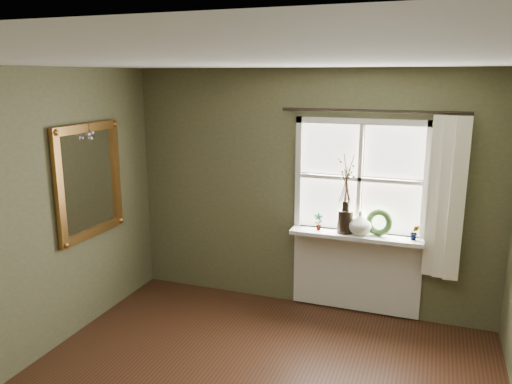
{
  "coord_description": "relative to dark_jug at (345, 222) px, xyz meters",
  "views": [
    {
      "loc": [
        1.26,
        -2.87,
        2.52
      ],
      "look_at": [
        -0.34,
        1.55,
        1.42
      ],
      "focal_mm": 35.0,
      "sensor_mm": 36.0,
      "label": 1
    }
  ],
  "objects": [
    {
      "name": "window_apron",
      "position": [
        0.12,
        0.11,
        -0.58
      ],
      "size": [
        1.36,
        0.04,
        0.88
      ],
      "primitive_type": "cube",
      "color": "silver",
      "rests_on": "ground"
    },
    {
      "name": "curtain_rod",
      "position": [
        0.22,
        0.05,
        1.14
      ],
      "size": [
        1.84,
        0.03,
        0.03
      ],
      "primitive_type": "cylinder",
      "rotation": [
        0.0,
        1.57,
        0.0
      ],
      "color": "black",
      "rests_on": "wall_back"
    },
    {
      "name": "potted_plant_left",
      "position": [
        -0.28,
        0.0,
        -0.03
      ],
      "size": [
        0.11,
        0.09,
        0.18
      ],
      "primitive_type": "imported",
      "rotation": [
        0.0,
        0.0,
        0.26
      ],
      "color": "#2F4C21",
      "rests_on": "window_sill"
    },
    {
      "name": "ceiling",
      "position": [
        -0.43,
        -2.12,
        1.56
      ],
      "size": [
        4.5,
        4.5,
        0.0
      ],
      "primitive_type": "plane",
      "color": "silver",
      "rests_on": "ground"
    },
    {
      "name": "dark_jug",
      "position": [
        0.0,
        0.0,
        0.0
      ],
      "size": [
        0.17,
        0.17,
        0.24
      ],
      "primitive_type": "cylinder",
      "rotation": [
        0.0,
        0.0,
        -0.04
      ],
      "color": "black",
      "rests_on": "window_sill"
    },
    {
      "name": "wreath",
      "position": [
        0.34,
        0.04,
        -0.02
      ],
      "size": [
        0.3,
        0.18,
        0.28
      ],
      "primitive_type": "torus",
      "rotation": [
        1.36,
        0.0,
        -0.23
      ],
      "color": "#2F4C21",
      "rests_on": "window_sill"
    },
    {
      "name": "potted_plant_right",
      "position": [
        0.7,
        0.0,
        -0.04
      ],
      "size": [
        0.09,
        0.07,
        0.16
      ],
      "primitive_type": "imported",
      "rotation": [
        0.0,
        0.0,
        0.02
      ],
      "color": "#2F4C21",
      "rests_on": "window_sill"
    },
    {
      "name": "window_frame",
      "position": [
        0.12,
        0.11,
        0.44
      ],
      "size": [
        1.36,
        0.06,
        1.24
      ],
      "color": "silver",
      "rests_on": "wall_back"
    },
    {
      "name": "wall_back",
      "position": [
        -0.43,
        0.18,
        0.26
      ],
      "size": [
        4.0,
        0.1,
        2.6
      ],
      "primitive_type": "cube",
      "color": "brown",
      "rests_on": "ground"
    },
    {
      "name": "window_sill",
      "position": [
        0.12,
        0.0,
        -0.14
      ],
      "size": [
        1.36,
        0.26,
        0.04
      ],
      "primitive_type": "cube",
      "color": "silver",
      "rests_on": "wall_back"
    },
    {
      "name": "curtain",
      "position": [
        0.96,
        0.01,
        0.32
      ],
      "size": [
        0.36,
        0.12,
        1.59
      ],
      "primitive_type": "cube",
      "color": "white",
      "rests_on": "wall_back"
    },
    {
      "name": "cream_vase",
      "position": [
        0.15,
        0.0,
        0.0
      ],
      "size": [
        0.24,
        0.24,
        0.24
      ],
      "primitive_type": "imported",
      "rotation": [
        0.0,
        0.0,
        -0.03
      ],
      "color": "beige",
      "rests_on": "window_sill"
    },
    {
      "name": "gilt_mirror",
      "position": [
        -2.4,
        -0.98,
        0.46
      ],
      "size": [
        0.1,
        0.96,
        1.14
      ],
      "color": "white",
      "rests_on": "wall_left"
    }
  ]
}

